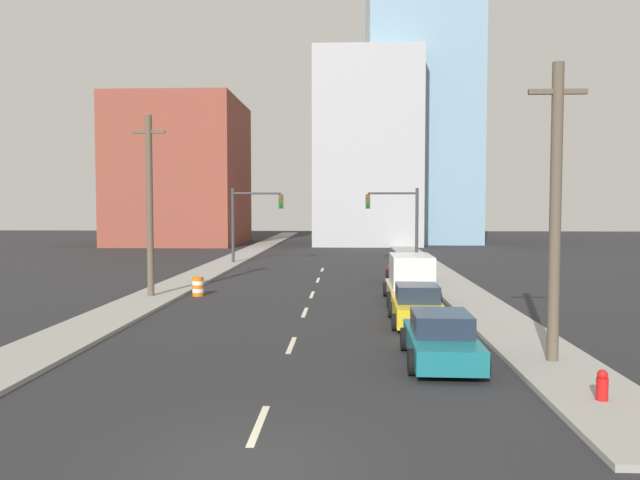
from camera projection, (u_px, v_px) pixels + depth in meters
The scene contains 22 objects.
ground_plane at pixel (242, 466), 10.79m from camera, with size 200.00×200.00×0.00m, color #262628.
sidewalk_left at pixel (244, 255), 56.10m from camera, with size 2.54×90.16×0.14m.
sidewalk_right at pixel (413, 255), 55.40m from camera, with size 2.54×90.16×0.14m.
lane_stripe_at_2m at pixel (259, 425), 12.78m from camera, with size 0.16×2.40×0.01m, color beige.
lane_stripe_at_9m at pixel (291, 345), 20.10m from camera, with size 0.16×2.40×0.01m, color beige.
lane_stripe_at_16m at pixel (305, 312), 26.27m from camera, with size 0.16×2.40×0.01m, color beige.
lane_stripe_at_21m at pixel (312, 295), 31.49m from camera, with size 0.16×2.40×0.01m, color beige.
lane_stripe_at_27m at pixel (318, 280), 37.64m from camera, with size 0.16×2.40×0.01m, color beige.
lane_stripe_at_33m at pixel (322, 270), 43.75m from camera, with size 0.16×2.40×0.01m, color beige.
building_brick_left at pixel (181, 173), 73.20m from camera, with size 14.00×16.00×16.71m.
building_office_center at pixel (366, 154), 76.06m from camera, with size 12.00×20.00×21.68m.
building_glass_right at pixel (418, 77), 79.19m from camera, with size 13.00×20.00×41.60m.
traffic_signal_left at pixel (248, 215), 47.80m from camera, with size 4.01×0.35×5.84m.
traffic_signal_right at pixel (402, 215), 47.27m from camera, with size 4.01×0.35×5.84m.
utility_pole_right_near at pixel (555, 211), 17.33m from camera, with size 1.60×0.32×8.44m.
utility_pole_left_mid at pixel (150, 205), 29.93m from camera, with size 1.60×0.32×8.82m.
traffic_barrel at pixel (198, 287), 30.98m from camera, with size 0.56×0.56×0.95m.
fire_hydrant at pixel (602, 388), 13.95m from camera, with size 0.26×0.26×0.84m.
sedan_teal at pixel (441, 339), 17.85m from camera, with size 2.16×4.61×1.45m.
sedan_yellow at pixel (417, 306), 23.65m from camera, with size 2.12×4.32×1.51m.
box_truck_tan at pixel (411, 280), 28.95m from camera, with size 2.40×5.43×2.22m.
sedan_red at pixel (404, 272), 36.02m from camera, with size 2.10×4.66×1.47m.
Camera 1 is at (1.83, -10.48, 4.50)m, focal length 35.00 mm.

